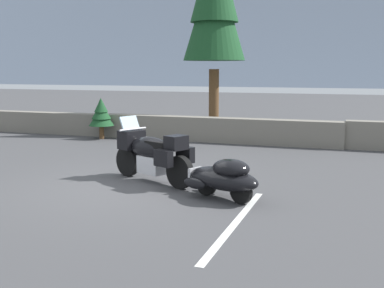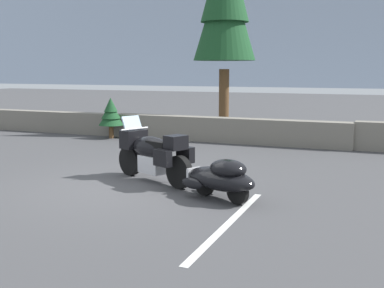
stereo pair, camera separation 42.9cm
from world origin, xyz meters
The scene contains 7 objects.
ground_plane centered at (0.00, 0.00, 0.00)m, with size 80.00×80.00×0.00m, color #424244.
stone_guard_wall centered at (0.04, 6.37, 0.40)m, with size 24.00×0.57×0.84m.
distant_ridgeline centered at (0.00, 96.38, 8.00)m, with size 240.00×80.00×16.00m, color #99A8BF.
touring_motorcycle centered at (0.33, 0.53, 0.62)m, with size 2.15×1.31×1.33m.
car_shaped_trailer centered at (2.11, -0.30, 0.41)m, with size 2.15×1.26×0.76m.
pine_sapling_near centered at (-3.88, 5.73, 0.87)m, with size 0.85×0.85×1.40m.
parking_stripe_marker centered at (2.65, -1.50, 0.00)m, with size 0.12×3.60×0.01m, color silver.
Camera 1 is at (4.35, -8.36, 2.32)m, focal length 44.41 mm.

